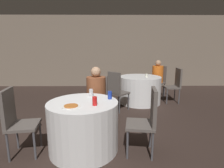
{
  "coord_description": "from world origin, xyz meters",
  "views": [
    {
      "loc": [
        0.5,
        -2.37,
        1.52
      ],
      "look_at": [
        0.55,
        0.92,
        0.85
      ],
      "focal_mm": 28.0,
      "sensor_mm": 36.0,
      "label": 1
    }
  ],
  "objects_px": {
    "person_floral_shirt": "(96,97)",
    "chair_far_east": "(175,83)",
    "chair_near_north": "(97,96)",
    "chair_near_west": "(15,117)",
    "pizza_plate_near": "(71,106)",
    "soda_can_silver": "(91,93)",
    "chair_far_northeast": "(159,79)",
    "chair_far_southwest": "(116,88)",
    "soda_can_red": "(95,101)",
    "chair_near_east": "(147,116)",
    "person_orange_shirt": "(156,79)",
    "table_near": "(84,126)",
    "soda_can_blue": "(110,95)",
    "table_far": "(140,90)"
  },
  "relations": [
    {
      "from": "table_near",
      "to": "chair_near_west",
      "type": "height_order",
      "value": "chair_near_west"
    },
    {
      "from": "table_near",
      "to": "chair_far_northeast",
      "type": "relative_size",
      "value": 1.06
    },
    {
      "from": "chair_near_east",
      "to": "soda_can_red",
      "type": "bearing_deg",
      "value": 99.88
    },
    {
      "from": "table_far",
      "to": "pizza_plate_near",
      "type": "height_order",
      "value": "pizza_plate_near"
    },
    {
      "from": "chair_far_northeast",
      "to": "chair_far_southwest",
      "type": "distance_m",
      "value": 2.0
    },
    {
      "from": "chair_near_west",
      "to": "chair_far_southwest",
      "type": "distance_m",
      "value": 2.33
    },
    {
      "from": "chair_far_southwest",
      "to": "person_floral_shirt",
      "type": "distance_m",
      "value": 0.99
    },
    {
      "from": "chair_near_east",
      "to": "chair_near_north",
      "type": "relative_size",
      "value": 1.0
    },
    {
      "from": "chair_far_northeast",
      "to": "soda_can_blue",
      "type": "bearing_deg",
      "value": 108.03
    },
    {
      "from": "chair_near_west",
      "to": "chair_far_northeast",
      "type": "relative_size",
      "value": 1.0
    },
    {
      "from": "chair_near_west",
      "to": "chair_near_north",
      "type": "xyz_separation_m",
      "value": [
        1.08,
        1.07,
        0.0
      ]
    },
    {
      "from": "person_orange_shirt",
      "to": "person_floral_shirt",
      "type": "height_order",
      "value": "person_floral_shirt"
    },
    {
      "from": "table_near",
      "to": "chair_near_west",
      "type": "xyz_separation_m",
      "value": [
        -0.93,
        -0.14,
        0.2
      ]
    },
    {
      "from": "pizza_plate_near",
      "to": "soda_can_silver",
      "type": "bearing_deg",
      "value": 67.22
    },
    {
      "from": "person_orange_shirt",
      "to": "table_near",
      "type": "bearing_deg",
      "value": 104.32
    },
    {
      "from": "table_far",
      "to": "soda_can_blue",
      "type": "xyz_separation_m",
      "value": [
        -0.86,
        -2.22,
        0.44
      ]
    },
    {
      "from": "pizza_plate_near",
      "to": "chair_far_east",
      "type": "bearing_deg",
      "value": 47.36
    },
    {
      "from": "table_near",
      "to": "soda_can_blue",
      "type": "relative_size",
      "value": 8.54
    },
    {
      "from": "soda_can_blue",
      "to": "chair_near_east",
      "type": "bearing_deg",
      "value": -28.09
    },
    {
      "from": "table_near",
      "to": "chair_far_northeast",
      "type": "distance_m",
      "value": 3.65
    },
    {
      "from": "table_far",
      "to": "person_orange_shirt",
      "type": "distance_m",
      "value": 0.86
    },
    {
      "from": "table_near",
      "to": "chair_near_north",
      "type": "relative_size",
      "value": 1.06
    },
    {
      "from": "chair_near_east",
      "to": "chair_near_west",
      "type": "height_order",
      "value": "same"
    },
    {
      "from": "chair_far_southwest",
      "to": "soda_can_silver",
      "type": "relative_size",
      "value": 8.04
    },
    {
      "from": "table_far",
      "to": "soda_can_silver",
      "type": "height_order",
      "value": "soda_can_silver"
    },
    {
      "from": "chair_far_northeast",
      "to": "pizza_plate_near",
      "type": "distance_m",
      "value": 3.89
    },
    {
      "from": "chair_near_west",
      "to": "chair_near_north",
      "type": "relative_size",
      "value": 1.0
    },
    {
      "from": "chair_far_northeast",
      "to": "soda_can_blue",
      "type": "xyz_separation_m",
      "value": [
        -1.59,
        -2.91,
        0.23
      ]
    },
    {
      "from": "person_orange_shirt",
      "to": "chair_near_north",
      "type": "bearing_deg",
      "value": 96.27
    },
    {
      "from": "chair_far_northeast",
      "to": "soda_can_silver",
      "type": "bearing_deg",
      "value": 102.12
    },
    {
      "from": "chair_near_north",
      "to": "soda_can_blue",
      "type": "bearing_deg",
      "value": 116.89
    },
    {
      "from": "chair_near_west",
      "to": "pizza_plate_near",
      "type": "distance_m",
      "value": 0.83
    },
    {
      "from": "chair_far_southwest",
      "to": "chair_far_northeast",
      "type": "bearing_deg",
      "value": 89.02
    },
    {
      "from": "chair_far_northeast",
      "to": "chair_near_north",
      "type": "bearing_deg",
      "value": 95.9
    },
    {
      "from": "person_floral_shirt",
      "to": "soda_can_silver",
      "type": "xyz_separation_m",
      "value": [
        -0.03,
        -0.46,
        0.2
      ]
    },
    {
      "from": "chair_near_west",
      "to": "person_floral_shirt",
      "type": "bearing_deg",
      "value": 122.29
    },
    {
      "from": "soda_can_red",
      "to": "chair_near_east",
      "type": "bearing_deg",
      "value": 1.74
    },
    {
      "from": "chair_far_east",
      "to": "chair_far_northeast",
      "type": "height_order",
      "value": "same"
    },
    {
      "from": "chair_near_north",
      "to": "chair_far_southwest",
      "type": "relative_size",
      "value": 1.0
    },
    {
      "from": "chair_near_north",
      "to": "person_floral_shirt",
      "type": "relative_size",
      "value": 0.83
    },
    {
      "from": "soda_can_blue",
      "to": "chair_far_southwest",
      "type": "bearing_deg",
      "value": 84.11
    },
    {
      "from": "person_floral_shirt",
      "to": "chair_far_east",
      "type": "bearing_deg",
      "value": -133.86
    },
    {
      "from": "chair_near_north",
      "to": "person_floral_shirt",
      "type": "height_order",
      "value": "person_floral_shirt"
    },
    {
      "from": "person_floral_shirt",
      "to": "soda_can_silver",
      "type": "bearing_deg",
      "value": 95.16
    },
    {
      "from": "chair_near_east",
      "to": "chair_far_northeast",
      "type": "xyz_separation_m",
      "value": [
        1.05,
        3.19,
        0.0
      ]
    },
    {
      "from": "table_far",
      "to": "chair_near_north",
      "type": "xyz_separation_m",
      "value": [
        -1.11,
        -1.44,
        0.2
      ]
    },
    {
      "from": "table_near",
      "to": "soda_can_red",
      "type": "distance_m",
      "value": 0.5
    },
    {
      "from": "chair_near_west",
      "to": "person_floral_shirt",
      "type": "xyz_separation_m",
      "value": [
        1.05,
        0.91,
        0.04
      ]
    },
    {
      "from": "chair_near_east",
      "to": "soda_can_blue",
      "type": "height_order",
      "value": "chair_near_east"
    },
    {
      "from": "chair_far_northeast",
      "to": "person_orange_shirt",
      "type": "distance_m",
      "value": 0.17
    }
  ]
}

